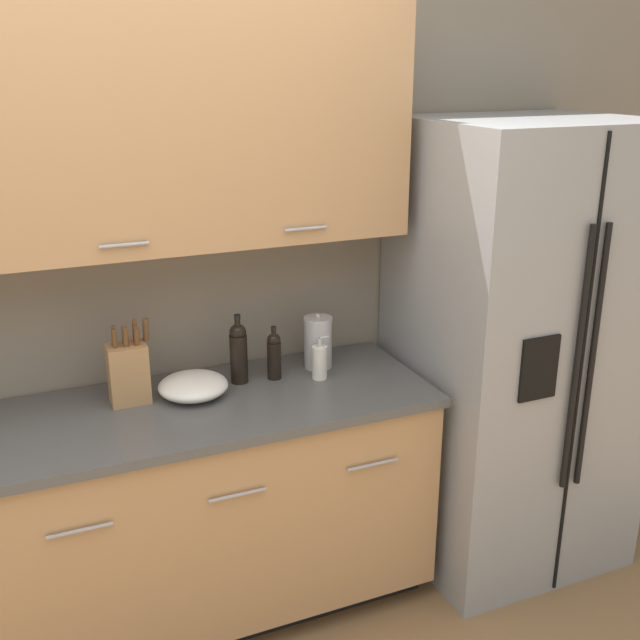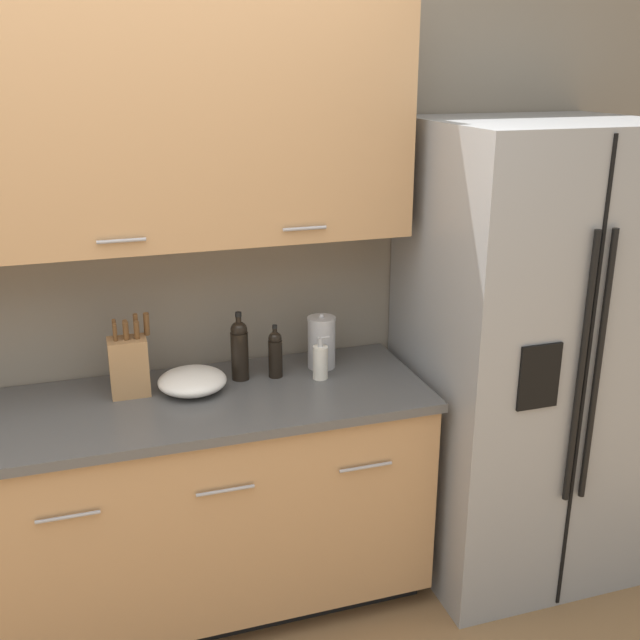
# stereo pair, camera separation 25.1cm
# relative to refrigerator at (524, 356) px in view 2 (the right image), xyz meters

# --- Properties ---
(wall_back) EXTENTS (10.00, 0.39, 2.60)m
(wall_back) POSITION_rel_refrigerator_xyz_m (-1.64, 0.36, 0.56)
(wall_back) COLOR gray
(wall_back) RESTS_ON ground_plane
(counter_unit) EXTENTS (2.15, 0.64, 0.90)m
(counter_unit) POSITION_rel_refrigerator_xyz_m (-1.54, 0.08, -0.48)
(counter_unit) COLOR black
(counter_unit) RESTS_ON ground_plane
(refrigerator) EXTENTS (0.87, 0.80, 1.87)m
(refrigerator) POSITION_rel_refrigerator_xyz_m (0.00, 0.00, 0.00)
(refrigerator) COLOR gray
(refrigerator) RESTS_ON ground_plane
(knife_block) EXTENTS (0.16, 0.10, 0.31)m
(knife_block) POSITION_rel_refrigerator_xyz_m (-1.55, 0.18, 0.08)
(knife_block) COLOR #A87A4C
(knife_block) RESTS_ON counter_unit
(wine_bottle) EXTENTS (0.07, 0.07, 0.27)m
(wine_bottle) POSITION_rel_refrigerator_xyz_m (-1.13, 0.20, 0.09)
(wine_bottle) COLOR black
(wine_bottle) RESTS_ON counter_unit
(soap_dispenser) EXTENTS (0.06, 0.06, 0.17)m
(soap_dispenser) POSITION_rel_refrigerator_xyz_m (-0.84, 0.11, 0.04)
(soap_dispenser) COLOR silver
(soap_dispenser) RESTS_ON counter_unit
(oil_bottle) EXTENTS (0.06, 0.06, 0.21)m
(oil_bottle) POSITION_rel_refrigerator_xyz_m (-1.00, 0.18, 0.07)
(oil_bottle) COLOR black
(oil_bottle) RESTS_ON counter_unit
(steel_canister) EXTENTS (0.11, 0.11, 0.23)m
(steel_canister) POSITION_rel_refrigerator_xyz_m (-0.80, 0.22, 0.07)
(steel_canister) COLOR #B7B7BA
(steel_canister) RESTS_ON counter_unit
(mixing_bowl) EXTENTS (0.26, 0.26, 0.08)m
(mixing_bowl) POSITION_rel_refrigerator_xyz_m (-1.33, 0.14, 0.01)
(mixing_bowl) COLOR white
(mixing_bowl) RESTS_ON counter_unit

